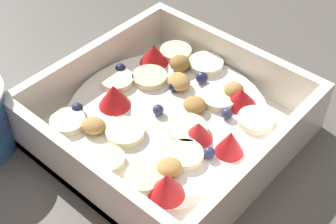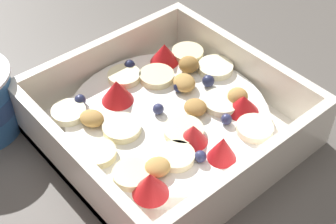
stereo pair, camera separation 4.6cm
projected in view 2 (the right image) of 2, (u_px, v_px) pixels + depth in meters
The scene contains 2 objects.
ground_plane at pixel (151, 127), 0.49m from camera, with size 2.40×2.40×0.00m, color #56514C.
fruit_bowl at pixel (169, 120), 0.47m from camera, with size 0.22×0.22×0.06m.
Camera 2 is at (-0.21, -0.27, 0.35)m, focal length 52.25 mm.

